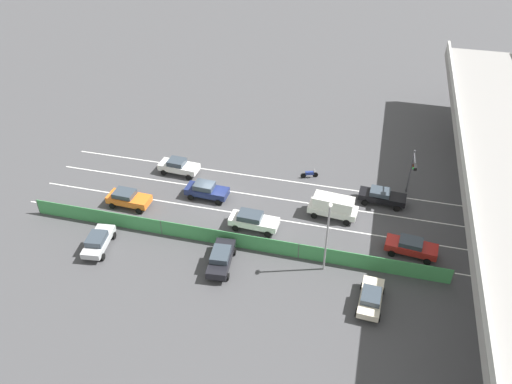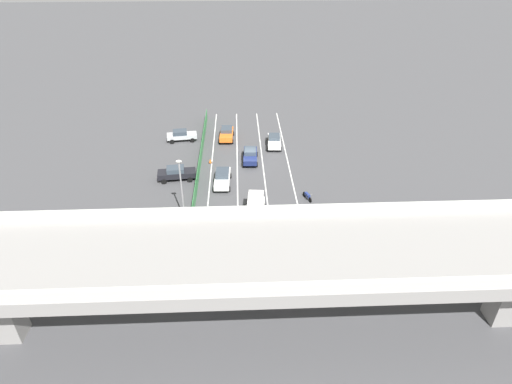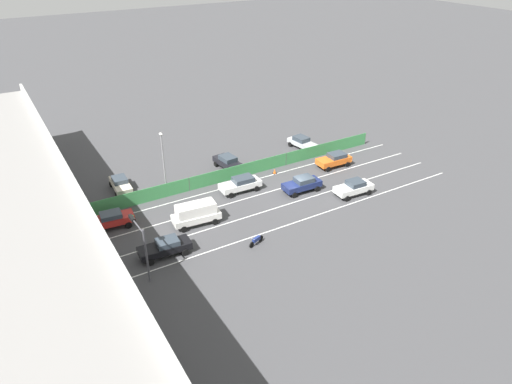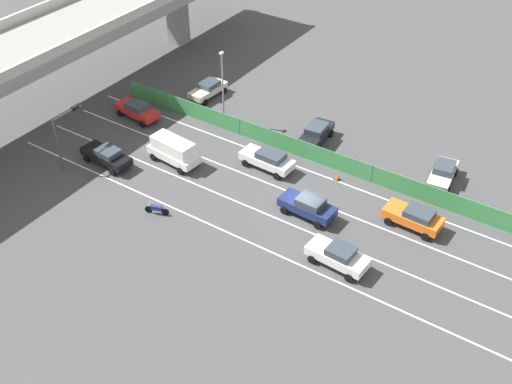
# 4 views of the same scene
# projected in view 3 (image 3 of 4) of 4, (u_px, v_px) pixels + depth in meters

# --- Properties ---
(ground_plane) EXTENTS (300.00, 300.00, 0.00)m
(ground_plane) POSITION_uv_depth(u_px,v_px,m) (297.00, 192.00, 52.79)
(ground_plane) COLOR #424244
(lane_line_left_edge) EXTENTS (0.14, 43.25, 0.01)m
(lane_line_left_edge) POSITION_uv_depth(u_px,v_px,m) (296.00, 222.00, 47.35)
(lane_line_left_edge) COLOR silver
(lane_line_left_edge) RESTS_ON ground
(lane_line_mid_left) EXTENTS (0.14, 43.25, 0.01)m
(lane_line_mid_left) POSITION_uv_depth(u_px,v_px,m) (278.00, 207.00, 49.89)
(lane_line_mid_left) COLOR silver
(lane_line_mid_left) RESTS_ON ground
(lane_line_mid_right) EXTENTS (0.14, 43.25, 0.01)m
(lane_line_mid_right) POSITION_uv_depth(u_px,v_px,m) (261.00, 194.00, 52.43)
(lane_line_mid_right) COLOR silver
(lane_line_mid_right) RESTS_ON ground
(lane_line_right_edge) EXTENTS (0.14, 43.25, 0.01)m
(lane_line_right_edge) POSITION_uv_depth(u_px,v_px,m) (246.00, 182.00, 54.97)
(lane_line_right_edge) COLOR silver
(lane_line_right_edge) RESTS_ON ground
(elevated_overpass) EXTENTS (59.02, 8.73, 8.49)m
(elevated_overpass) POSITION_uv_depth(u_px,v_px,m) (18.00, 202.00, 37.27)
(elevated_overpass) COLOR gray
(elevated_overpass) RESTS_ON ground
(green_fence) EXTENTS (0.10, 39.35, 1.64)m
(green_fence) POSITION_uv_depth(u_px,v_px,m) (240.00, 171.00, 55.65)
(green_fence) COLOR #3D8E4C
(green_fence) RESTS_ON ground
(car_taxi_orange) EXTENTS (2.19, 4.40, 1.67)m
(car_taxi_orange) POSITION_uv_depth(u_px,v_px,m) (334.00, 159.00, 58.26)
(car_taxi_orange) COLOR orange
(car_taxi_orange) RESTS_ON ground
(car_sedan_red) EXTENTS (2.31, 4.70, 1.61)m
(car_sedan_red) POSITION_uv_depth(u_px,v_px,m) (110.00, 219.00, 46.13)
(car_sedan_red) COLOR red
(car_sedan_red) RESTS_ON ground
(car_hatchback_white) EXTENTS (2.22, 4.48, 1.67)m
(car_hatchback_white) POSITION_uv_depth(u_px,v_px,m) (354.00, 187.00, 51.92)
(car_hatchback_white) COLOR silver
(car_hatchback_white) RESTS_ON ground
(car_van_white) EXTENTS (2.42, 4.89, 2.25)m
(car_van_white) POSITION_uv_depth(u_px,v_px,m) (196.00, 213.00, 46.50)
(car_van_white) COLOR silver
(car_van_white) RESTS_ON ground
(car_sedan_navy) EXTENTS (2.11, 4.47, 1.71)m
(car_sedan_navy) POSITION_uv_depth(u_px,v_px,m) (302.00, 184.00, 52.59)
(car_sedan_navy) COLOR navy
(car_sedan_navy) RESTS_ON ground
(car_sedan_white) EXTENTS (2.13, 4.75, 1.67)m
(car_sedan_white) POSITION_uv_depth(u_px,v_px,m) (241.00, 184.00, 52.62)
(car_sedan_white) COLOR white
(car_sedan_white) RESTS_ON ground
(car_sedan_black) EXTENTS (2.20, 4.80, 1.58)m
(car_sedan_black) POSITION_uv_depth(u_px,v_px,m) (165.00, 247.00, 42.14)
(car_sedan_black) COLOR black
(car_sedan_black) RESTS_ON ground
(motorcycle) EXTENTS (0.87, 1.86, 0.93)m
(motorcycle) POSITION_uv_depth(u_px,v_px,m) (256.00, 240.00, 43.78)
(motorcycle) COLOR black
(motorcycle) RESTS_ON ground
(parked_wagon_silver) EXTENTS (4.46, 2.37, 1.60)m
(parked_wagon_silver) POSITION_uv_depth(u_px,v_px,m) (302.00, 142.00, 63.14)
(parked_wagon_silver) COLOR #B2B5B7
(parked_wagon_silver) RESTS_ON ground
(parked_sedan_dark) EXTENTS (4.77, 2.32, 1.70)m
(parked_sedan_dark) POSITION_uv_depth(u_px,v_px,m) (228.00, 162.00, 57.52)
(parked_sedan_dark) COLOR black
(parked_sedan_dark) RESTS_ON ground
(parked_sedan_cream) EXTENTS (4.36, 2.13, 1.54)m
(parked_sedan_cream) POSITION_uv_depth(u_px,v_px,m) (120.00, 184.00, 52.77)
(parked_sedan_cream) COLOR beige
(parked_sedan_cream) RESTS_ON ground
(traffic_light) EXTENTS (3.19, 0.43, 5.09)m
(traffic_light) POSITION_uv_depth(u_px,v_px,m) (140.00, 239.00, 38.47)
(traffic_light) COLOR #47474C
(traffic_light) RESTS_ON ground
(street_lamp) EXTENTS (0.60, 0.36, 7.18)m
(street_lamp) POSITION_uv_depth(u_px,v_px,m) (163.00, 157.00, 50.58)
(street_lamp) COLOR gray
(street_lamp) RESTS_ON ground
(traffic_cone) EXTENTS (0.47, 0.47, 0.62)m
(traffic_cone) POSITION_uv_depth(u_px,v_px,m) (275.00, 171.00, 56.80)
(traffic_cone) COLOR orange
(traffic_cone) RESTS_ON ground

